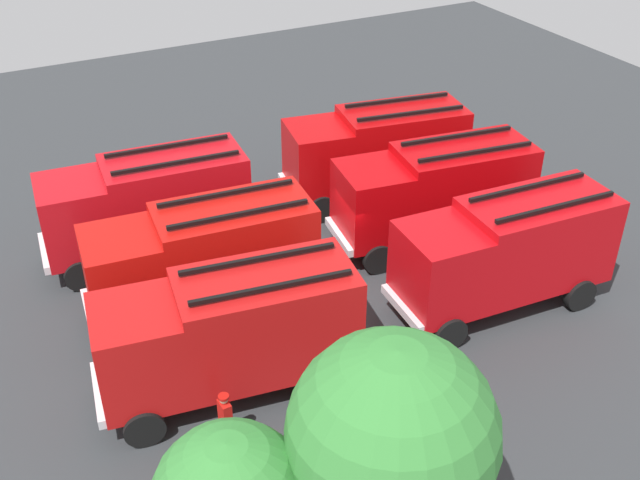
# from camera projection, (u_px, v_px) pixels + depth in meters

# --- Properties ---
(ground_plane) EXTENTS (52.06, 52.06, 0.00)m
(ground_plane) POSITION_uv_depth(u_px,v_px,m) (320.00, 274.00, 26.60)
(ground_plane) COLOR #2D3033
(fire_truck_0) EXTENTS (7.51, 3.71, 3.88)m
(fire_truck_0) POSITION_uv_depth(u_px,v_px,m) (377.00, 149.00, 30.09)
(fire_truck_0) COLOR #B10709
(fire_truck_0) RESTS_ON ground
(fire_truck_1) EXTENTS (7.38, 3.26, 3.88)m
(fire_truck_1) POSITION_uv_depth(u_px,v_px,m) (147.00, 202.00, 26.50)
(fire_truck_1) COLOR #BA0D14
(fire_truck_1) RESTS_ON ground
(fire_truck_2) EXTENTS (7.47, 3.55, 3.88)m
(fire_truck_2) POSITION_uv_depth(u_px,v_px,m) (435.00, 190.00, 27.24)
(fire_truck_2) COLOR #B30509
(fire_truck_2) RESTS_ON ground
(fire_truck_3) EXTENTS (7.40, 3.30, 3.88)m
(fire_truck_3) POSITION_uv_depth(u_px,v_px,m) (203.00, 256.00, 23.65)
(fire_truck_3) COLOR #B90F0B
(fire_truck_3) RESTS_ON ground
(fire_truck_4) EXTENTS (7.33, 3.10, 3.88)m
(fire_truck_4) POSITION_uv_depth(u_px,v_px,m) (506.00, 250.00, 23.97)
(fire_truck_4) COLOR #BB0A0F
(fire_truck_4) RESTS_ON ground
(fire_truck_5) EXTENTS (7.47, 3.57, 3.88)m
(fire_truck_5) POSITION_uv_depth(u_px,v_px,m) (230.00, 330.00, 20.60)
(fire_truck_5) COLOR #B61111
(fire_truck_5) RESTS_ON ground
(firefighter_0) EXTENTS (0.48, 0.37, 1.67)m
(firefighter_0) POSITION_uv_depth(u_px,v_px,m) (109.00, 279.00, 24.76)
(firefighter_0) COLOR black
(firefighter_0) RESTS_ON ground
(firefighter_1) EXTENTS (0.29, 0.44, 1.75)m
(firefighter_1) POSITION_uv_depth(u_px,v_px,m) (225.00, 418.00, 19.48)
(firefighter_1) COLOR black
(firefighter_1) RESTS_ON ground
(tree_0) EXTENTS (4.15, 4.15, 6.43)m
(tree_0) POSITION_uv_depth(u_px,v_px,m) (392.00, 436.00, 14.52)
(tree_0) COLOR brown
(tree_0) RESTS_ON ground
(traffic_cone_0) EXTENTS (0.47, 0.47, 0.67)m
(traffic_cone_0) POSITION_uv_depth(u_px,v_px,m) (142.00, 205.00, 30.03)
(traffic_cone_0) COLOR #F2600C
(traffic_cone_0) RESTS_ON ground
(traffic_cone_1) EXTENTS (0.48, 0.48, 0.69)m
(traffic_cone_1) POSITION_uv_depth(u_px,v_px,m) (61.00, 224.00, 28.79)
(traffic_cone_1) COLOR #F2600C
(traffic_cone_1) RESTS_ON ground
(traffic_cone_2) EXTENTS (0.44, 0.44, 0.63)m
(traffic_cone_2) POSITION_uv_depth(u_px,v_px,m) (410.00, 147.00, 34.50)
(traffic_cone_2) COLOR #F2600C
(traffic_cone_2) RESTS_ON ground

